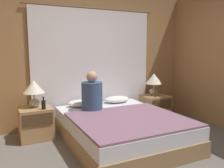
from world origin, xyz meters
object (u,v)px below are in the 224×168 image
object	(u,v)px
person_left_in_bed	(92,95)
beer_bottle_on_right_stand	(155,92)
nightstand_left	(36,123)
pillow_left	(81,103)
lamp_left	(34,89)
beer_bottle_on_left_stand	(44,104)
lamp_right	(154,81)
pillow_right	(117,99)
handbag_on_floor	(169,121)
bed	(121,129)
nightstand_right	(155,108)

from	to	relation	value
person_left_in_bed	beer_bottle_on_right_stand	size ratio (longest dim) A/B	2.78
nightstand_left	pillow_left	distance (m)	0.85
lamp_left	beer_bottle_on_left_stand	size ratio (longest dim) A/B	2.19
lamp_right	beer_bottle_on_left_stand	distance (m)	2.25
person_left_in_bed	lamp_right	bearing A→B (deg)	11.73
beer_bottle_on_right_stand	pillow_right	bearing A→B (deg)	159.68
person_left_in_bed	handbag_on_floor	xyz separation A→B (m)	(1.44, -0.24, -0.58)
lamp_right	handbag_on_floor	distance (m)	0.88
beer_bottle_on_right_stand	handbag_on_floor	bearing A→B (deg)	-77.62
nightstand_left	beer_bottle_on_left_stand	world-z (taller)	beer_bottle_on_left_stand
lamp_left	handbag_on_floor	size ratio (longest dim) A/B	1.19
bed	beer_bottle_on_right_stand	world-z (taller)	beer_bottle_on_right_stand
lamp_right	person_left_in_bed	bearing A→B (deg)	-168.27
nightstand_left	lamp_right	bearing A→B (deg)	1.49
lamp_right	pillow_left	size ratio (longest dim) A/B	0.90
nightstand_left	nightstand_right	size ratio (longest dim) A/B	1.00
bed	lamp_right	size ratio (longest dim) A/B	4.69
lamp_right	handbag_on_floor	xyz separation A→B (m)	(-0.03, -0.54, -0.69)
lamp_left	pillow_right	bearing A→B (deg)	2.32
nightstand_left	person_left_in_bed	size ratio (longest dim) A/B	0.77
lamp_right	person_left_in_bed	xyz separation A→B (m)	(-1.46, -0.30, -0.11)
beer_bottle_on_right_stand	nightstand_right	bearing A→B (deg)	54.19
person_left_in_bed	handbag_on_floor	size ratio (longest dim) A/B	1.80
nightstand_left	lamp_left	xyz separation A→B (m)	(0.00, 0.06, 0.55)
bed	nightstand_left	bearing A→B (deg)	148.92
nightstand_left	handbag_on_floor	bearing A→B (deg)	-11.78
nightstand_left	person_left_in_bed	xyz separation A→B (m)	(0.88, -0.24, 0.44)
bed	lamp_right	world-z (taller)	lamp_right
beer_bottle_on_left_stand	lamp_right	bearing A→B (deg)	5.16
nightstand_left	handbag_on_floor	world-z (taller)	nightstand_left
nightstand_right	pillow_left	xyz separation A→B (m)	(-1.53, 0.12, 0.23)
bed	beer_bottle_on_right_stand	xyz separation A→B (m)	(1.07, 0.56, 0.40)
pillow_right	beer_bottle_on_right_stand	distance (m)	0.77
nightstand_right	person_left_in_bed	size ratio (longest dim) A/B	0.77
pillow_right	person_left_in_bed	world-z (taller)	person_left_in_bed
nightstand_left	pillow_right	xyz separation A→B (m)	(1.53, 0.12, 0.23)
lamp_left	pillow_left	xyz separation A→B (m)	(0.81, 0.06, -0.32)
pillow_right	beer_bottle_on_left_stand	world-z (taller)	beer_bottle_on_left_stand
pillow_right	beer_bottle_on_right_stand	xyz separation A→B (m)	(0.71, -0.26, 0.12)
beer_bottle_on_right_stand	handbag_on_floor	distance (m)	0.60
lamp_left	handbag_on_floor	world-z (taller)	lamp_left
lamp_left	pillow_right	world-z (taller)	lamp_left
pillow_left	lamp_left	bearing A→B (deg)	-175.65
nightstand_left	beer_bottle_on_right_stand	world-z (taller)	beer_bottle_on_right_stand
nightstand_left	pillow_right	bearing A→B (deg)	4.61
nightstand_left	handbag_on_floor	distance (m)	2.37
nightstand_left	beer_bottle_on_right_stand	xyz separation A→B (m)	(2.24, -0.14, 0.35)
lamp_left	pillow_right	xyz separation A→B (m)	(1.53, 0.06, -0.32)
pillow_right	person_left_in_bed	distance (m)	0.77
nightstand_right	lamp_right	world-z (taller)	lamp_right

